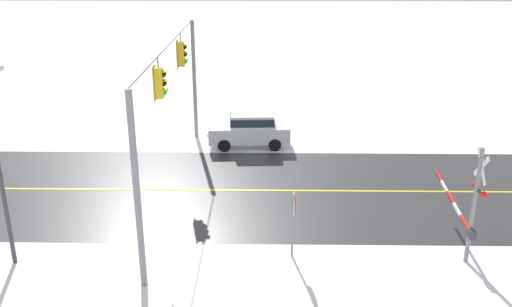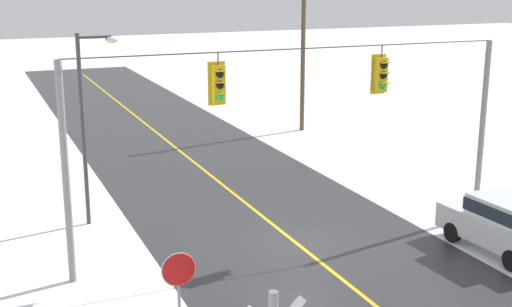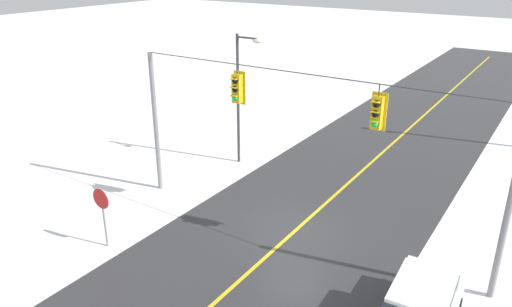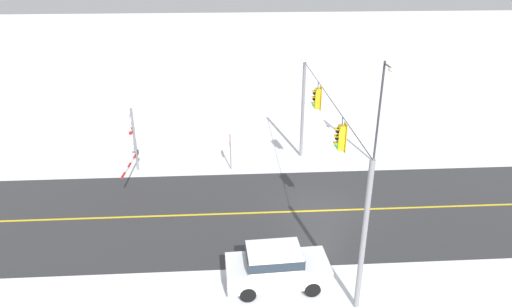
{
  "view_description": "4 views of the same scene",
  "coord_description": "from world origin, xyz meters",
  "views": [
    {
      "loc": [
        -21.64,
        -3.68,
        9.92
      ],
      "look_at": [
        -3.59,
        -3.4,
        3.05
      ],
      "focal_mm": 39.24,
      "sensor_mm": 36.0,
      "label": 1
    },
    {
      "loc": [
        -9.18,
        -18.57,
        8.32
      ],
      "look_at": [
        -1.81,
        -0.89,
        3.39
      ],
      "focal_mm": 48.81,
      "sensor_mm": 36.0,
      "label": 2
    },
    {
      "loc": [
        7.76,
        -14.52,
        9.9
      ],
      "look_at": [
        -1.24,
        -0.81,
        3.26
      ],
      "focal_mm": 34.42,
      "sensor_mm": 36.0,
      "label": 3
    },
    {
      "loc": [
        20.42,
        -4.69,
        12.58
      ],
      "look_at": [
        -2.18,
        -3.27,
        2.4
      ],
      "focal_mm": 32.3,
      "sensor_mm": 36.0,
      "label": 4
    }
  ],
  "objects": [
    {
      "name": "ground_plane",
      "position": [
        0.0,
        0.0,
        0.0
      ],
      "size": [
        160.0,
        160.0,
        0.0
      ],
      "primitive_type": "plane",
      "color": "white"
    },
    {
      "name": "lane_centre_line",
      "position": [
        0.0,
        6.0,
        0.01
      ],
      "size": [
        0.14,
        72.0,
        0.01
      ],
      "primitive_type": "cube",
      "color": "gold",
      "rests_on": "ground"
    },
    {
      "name": "streetlamp_near",
      "position": [
        -5.59,
        4.53,
        3.92
      ],
      "size": [
        1.39,
        0.28,
        6.5
      ],
      "color": "#38383D",
      "rests_on": "ground"
    },
    {
      "name": "stop_sign",
      "position": [
        -5.25,
        -4.65,
        1.71
      ],
      "size": [
        0.8,
        0.09,
        2.35
      ],
      "color": "gray",
      "rests_on": "ground"
    },
    {
      "name": "signal_span",
      "position": [
        0.04,
        -0.01,
        4.03
      ],
      "size": [
        14.2,
        0.47,
        6.22
      ],
      "color": "gray",
      "rests_on": "ground"
    },
    {
      "name": "road_asphalt",
      "position": [
        0.0,
        6.0,
        0.0
      ],
      "size": [
        9.0,
        80.0,
        0.01
      ],
      "primitive_type": "cube",
      "color": "#303033",
      "rests_on": "ground"
    },
    {
      "name": "parked_car_white",
      "position": [
        5.57,
        -2.95,
        0.95
      ],
      "size": [
        1.99,
        4.27,
        1.74
      ],
      "color": "white",
      "rests_on": "ground"
    }
  ]
}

